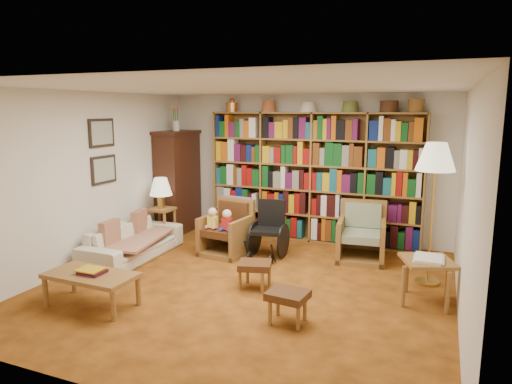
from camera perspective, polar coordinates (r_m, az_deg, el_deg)
The scene contains 23 objects.
floor at distance 6.02m, azimuth -1.11°, elevation -11.60°, with size 5.00×5.00×0.00m, color #9C5418.
ceiling at distance 5.59m, azimuth -1.20°, elevation 12.91°, with size 5.00×5.00×0.00m, color silver.
wall_back at distance 8.00m, azimuth 6.01°, elevation 3.11°, with size 5.00×5.00×0.00m, color silver.
wall_front at distance 3.58m, azimuth -17.39°, elevation -6.35°, with size 5.00×5.00×0.00m, color silver.
wall_left at distance 7.04m, azimuth -20.17°, elevation 1.54°, with size 5.00×5.00×0.00m, color silver.
wall_right at distance 5.22m, azimuth 24.90°, elevation -1.66°, with size 5.00×5.00×0.00m, color silver.
bookshelf at distance 7.80m, azimuth 7.05°, elevation 2.31°, with size 3.60×0.30×2.42m.
curio_cabinet at distance 8.51m, azimuth -9.74°, elevation 1.44°, with size 0.50×0.95×2.40m.
framed_pictures at distance 7.20m, azimuth -18.62°, elevation 4.83°, with size 0.03×0.52×0.97m.
sofa at distance 7.23m, azimuth -15.13°, elevation -6.00°, with size 0.70×1.79×0.52m, color beige.
sofa_throw at distance 7.19m, azimuth -14.83°, elevation -5.75°, with size 0.68×1.28×0.04m, color beige.
cushion_left at distance 7.52m, azimuth -14.37°, elevation -3.83°, with size 0.12×0.37×0.37m, color maroon.
cushion_right at distance 6.99m, azimuth -17.80°, elevation -5.07°, with size 0.12×0.37×0.37m, color maroon.
side_table_lamp at distance 7.97m, azimuth -11.68°, elevation -3.10°, with size 0.39×0.39×0.59m.
table_lamp at distance 7.87m, azimuth -11.82°, elevation 0.54°, with size 0.38×0.38×0.52m.
armchair_leather at distance 7.25m, azimuth -3.49°, elevation -4.84°, with size 0.75×0.79×0.86m.
armchair_sage at distance 7.14m, azimuth 13.15°, elevation -5.52°, with size 0.78×0.80×0.87m.
wheelchair at distance 7.03m, azimuth 1.60°, elevation -4.93°, with size 0.50×0.70×0.87m.
floor_lamp at distance 6.13m, azimuth 21.52°, elevation 3.43°, with size 0.49×0.49×1.84m.
side_table_papers at distance 5.73m, azimuth 20.63°, elevation -8.63°, with size 0.70×0.70×0.56m.
footstool_a at distance 5.84m, azimuth -0.16°, elevation -9.35°, with size 0.48×0.44×0.34m.
footstool_b at distance 4.97m, azimuth 4.00°, elevation -12.99°, with size 0.45×0.39×0.35m.
coffee_table at distance 5.65m, azimuth -19.92°, elevation -9.99°, with size 1.07×0.55×0.45m.
Camera 1 is at (2.23, -5.12, 2.25)m, focal length 32.00 mm.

